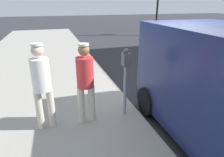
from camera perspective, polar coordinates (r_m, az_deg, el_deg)
name	(u,v)px	position (r m, az deg, el deg)	size (l,w,h in m)	color
ground_plane	(165,102)	(5.56, 15.12, -6.68)	(80.00, 80.00, 0.00)	#2D2D33
sidewalk_slab	(26,122)	(4.82, -23.67, -11.42)	(5.00, 32.00, 0.15)	#9E998E
parking_meter_near	(126,71)	(4.15, 3.96, 2.14)	(0.14, 0.18, 1.52)	gray
pedestrian_in_white	(42,82)	(3.89, -19.79, -1.02)	(0.36, 0.34, 1.73)	beige
pedestrian_in_red	(85,79)	(3.92, -7.79, -0.25)	(0.36, 0.34, 1.68)	beige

